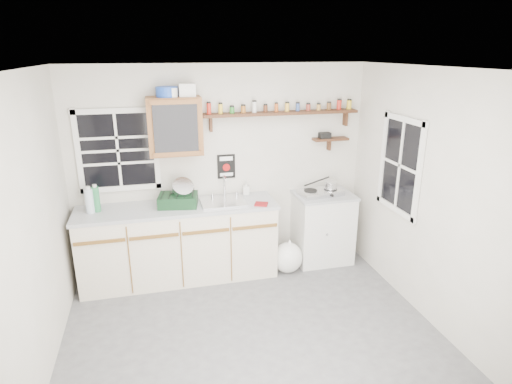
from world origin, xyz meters
TOP-DOWN VIEW (x-y plane):
  - room at (0.00, 0.00)m, footprint 3.64×3.24m
  - main_cabinet at (-0.58, 1.30)m, footprint 2.31×0.63m
  - right_cabinet at (1.25, 1.32)m, footprint 0.73×0.57m
  - sink at (-0.05, 1.30)m, footprint 0.52×0.44m
  - upper_cabinet at (-0.55, 1.44)m, footprint 0.60×0.32m
  - upper_cabinet_clutter at (-0.54, 1.44)m, footprint 0.43×0.24m
  - spice_shelf at (0.73, 1.51)m, footprint 1.91×0.18m
  - secondary_shelf at (1.36, 1.52)m, footprint 0.45×0.16m
  - warning_sign at (0.05, 1.59)m, footprint 0.22×0.02m
  - window_back at (-1.20, 1.59)m, footprint 0.93×0.03m
  - window_right at (1.79, 0.55)m, footprint 0.03×0.78m
  - water_bottles at (-1.50, 1.33)m, footprint 0.15×0.12m
  - dish_rack at (-0.55, 1.32)m, footprint 0.49×0.40m
  - soap_bottle at (0.28, 1.52)m, footprint 0.08×0.09m
  - rag at (0.37, 1.10)m, footprint 0.18×0.17m
  - hotplate at (1.19, 1.31)m, footprint 0.56×0.34m
  - saucepan at (1.32, 1.31)m, footprint 0.38×0.24m
  - trash_bag at (0.72, 1.11)m, footprint 0.40×0.36m

SIDE VIEW (x-z plane):
  - trash_bag at x=0.72m, z-range -0.03..0.42m
  - right_cabinet at x=1.25m, z-range 0.00..0.91m
  - main_cabinet at x=-0.58m, z-range 0.00..0.92m
  - rag at x=0.37m, z-range 0.92..0.94m
  - sink at x=-0.05m, z-range 0.79..1.08m
  - hotplate at x=1.19m, z-range 0.91..0.98m
  - soap_bottle at x=0.28m, z-range 0.92..1.09m
  - dish_rack at x=-0.55m, z-range 0.86..1.19m
  - saucepan at x=1.32m, z-range 0.94..1.11m
  - water_bottles at x=-1.50m, z-range 0.91..1.22m
  - room at x=0.00m, z-range -0.02..2.52m
  - warning_sign at x=0.05m, z-range 1.13..1.43m
  - window_right at x=1.79m, z-range 0.91..1.99m
  - window_back at x=-1.20m, z-range 1.06..2.04m
  - secondary_shelf at x=1.36m, z-range 1.46..1.69m
  - upper_cabinet at x=-0.55m, z-range 1.50..2.15m
  - spice_shelf at x=0.73m, z-range 1.76..2.11m
  - upper_cabinet_clutter at x=-0.54m, z-range 2.14..2.28m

